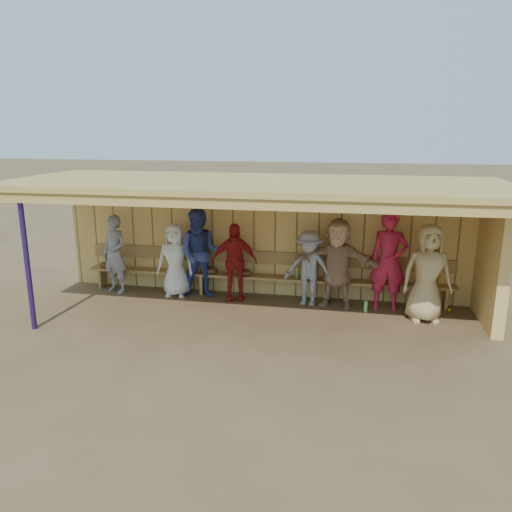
{
  "coord_description": "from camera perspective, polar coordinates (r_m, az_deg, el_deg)",
  "views": [
    {
      "loc": [
        1.78,
        -8.62,
        3.38
      ],
      "look_at": [
        0.0,
        0.35,
        1.05
      ],
      "focal_mm": 35.0,
      "sensor_mm": 36.0,
      "label": 1
    }
  ],
  "objects": [
    {
      "name": "dugout_structure",
      "position": [
        9.56,
        2.68,
        4.12
      ],
      "size": [
        8.8,
        3.2,
        2.5
      ],
      "color": "#E6B862",
      "rests_on": "ground"
    },
    {
      "name": "player_a",
      "position": [
        10.9,
        -15.82,
        0.21
      ],
      "size": [
        0.7,
        0.58,
        1.66
      ],
      "primitive_type": "imported",
      "rotation": [
        0.0,
        0.0,
        -0.34
      ],
      "color": "gray",
      "rests_on": "ground"
    },
    {
      "name": "player_h",
      "position": [
        9.38,
        18.99,
        -1.88
      ],
      "size": [
        0.95,
        0.7,
        1.78
      ],
      "primitive_type": "imported",
      "rotation": [
        0.0,
        0.0,
        0.17
      ],
      "color": "tan",
      "rests_on": "ground"
    },
    {
      "name": "player_e",
      "position": [
        9.81,
        6.03,
        -1.38
      ],
      "size": [
        1.02,
        0.66,
        1.49
      ],
      "primitive_type": "imported",
      "rotation": [
        0.0,
        0.0,
        -0.12
      ],
      "color": "gray",
      "rests_on": "ground"
    },
    {
      "name": "player_d",
      "position": [
        10.05,
        -2.52,
        -0.67
      ],
      "size": [
        0.99,
        0.58,
        1.58
      ],
      "primitive_type": "imported",
      "rotation": [
        0.0,
        0.0,
        0.23
      ],
      "color": "#A91C1B",
      "rests_on": "ground"
    },
    {
      "name": "player_b",
      "position": [
        10.41,
        -9.22,
        -0.47
      ],
      "size": [
        0.79,
        0.56,
        1.52
      ],
      "primitive_type": "imported",
      "rotation": [
        0.0,
        0.0,
        0.1
      ],
      "color": "white",
      "rests_on": "ground"
    },
    {
      "name": "bench",
      "position": [
        10.3,
        0.83,
        -1.79
      ],
      "size": [
        7.6,
        0.34,
        0.93
      ],
      "color": "#A38046",
      "rests_on": "ground"
    },
    {
      "name": "player_g",
      "position": [
        9.76,
        14.91,
        -0.58
      ],
      "size": [
        0.71,
        0.47,
        1.91
      ],
      "primitive_type": "imported",
      "rotation": [
        0.0,
        0.0,
        -0.02
      ],
      "color": "#B81D3C",
      "rests_on": "ground"
    },
    {
      "name": "player_f",
      "position": [
        9.75,
        9.27,
        -0.79
      ],
      "size": [
        1.69,
        0.79,
        1.75
      ],
      "primitive_type": "imported",
      "rotation": [
        0.0,
        0.0,
        -0.18
      ],
      "color": "tan",
      "rests_on": "ground"
    },
    {
      "name": "player_c",
      "position": [
        10.2,
        -6.34,
        0.26
      ],
      "size": [
        1.01,
        0.85,
        1.84
      ],
      "primitive_type": "imported",
      "rotation": [
        0.0,
        0.0,
        0.19
      ],
      "color": "#32418B",
      "rests_on": "ground"
    },
    {
      "name": "ground",
      "position": [
        9.43,
        -0.42,
        -6.71
      ],
      "size": [
        90.0,
        90.0,
        0.0
      ],
      "primitive_type": "plane",
      "color": "brown",
      "rests_on": "ground"
    },
    {
      "name": "dugout_equipment",
      "position": [
        10.35,
        -3.55,
        -1.95
      ],
      "size": [
        7.3,
        0.62,
        0.8
      ],
      "color": "orange",
      "rests_on": "ground"
    }
  ]
}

